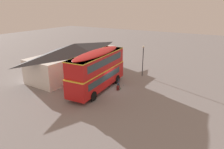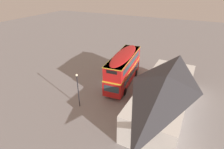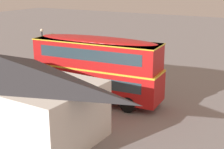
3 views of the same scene
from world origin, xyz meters
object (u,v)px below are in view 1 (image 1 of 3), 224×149
Objects in this scene: touring_bicycle at (118,85)px; backpack_on_ground at (118,88)px; water_bottle_clear_plastic at (124,85)px; double_decker_bus at (97,69)px; street_lamp at (143,58)px; water_bottle_green_metal at (121,88)px.

backpack_on_ground is (-0.63, -0.31, -0.07)m from touring_bicycle.
double_decker_bus is at bearing 138.58° from water_bottle_clear_plastic.
double_decker_bus is 48.02× the size of water_bottle_clear_plastic.
street_lamp is (4.98, -0.43, 2.70)m from water_bottle_clear_plastic.
water_bottle_green_metal is 6.62m from street_lamp.
double_decker_bus is 3.41m from backpack_on_ground.
backpack_on_ground is at bearing -153.89° from touring_bicycle.
water_bottle_green_metal is (1.50, -2.40, -2.52)m from double_decker_bus.
backpack_on_ground is 0.50m from water_bottle_green_metal.
touring_bicycle is 6.39m from street_lamp.
water_bottle_green_metal is at bearing -112.52° from touring_bicycle.
double_decker_bus is 8.02m from street_lamp.
double_decker_bus is at bearing 160.36° from street_lamp.
double_decker_bus reaches higher than water_bottle_green_metal.
water_bottle_clear_plastic is at bearing -0.71° from backpack_on_ground.
backpack_on_ground is 6.97m from street_lamp.
touring_bicycle is 0.36× the size of street_lamp.
water_bottle_clear_plastic is at bearing -20.50° from touring_bicycle.
double_decker_bus is 6.06× the size of touring_bicycle.
water_bottle_clear_plastic is (2.57, -2.27, -2.55)m from double_decker_bus.
water_bottle_green_metal is at bearing 177.20° from street_lamp.
double_decker_bus is 2.20× the size of street_lamp.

